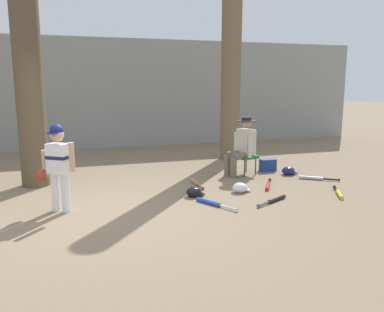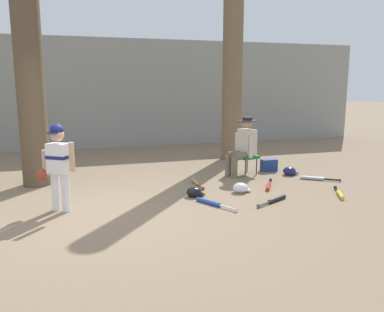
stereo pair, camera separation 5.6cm
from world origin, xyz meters
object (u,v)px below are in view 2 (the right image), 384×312
(young_ballplayer, at_px, (58,162))
(batting_helmet_black, at_px, (194,192))
(seated_spectator, at_px, (243,145))
(folding_stool, at_px, (247,157))
(batting_helmet_navy, at_px, (290,171))
(batting_helmet_white, at_px, (240,188))
(bat_yellow_trainer, at_px, (340,194))
(handbag_beside_stool, at_px, (269,165))
(bat_red_barrel, at_px, (269,186))
(bat_aluminum_silver, at_px, (315,178))
(bat_wood_tan, at_px, (196,183))
(tree_behind_spectator, at_px, (233,55))
(bat_black_composite, at_px, (275,200))
(tree_near_player, at_px, (28,52))
(bat_blue_youth, at_px, (211,203))

(young_ballplayer, xyz_separation_m, batting_helmet_black, (2.14, 0.13, -0.67))
(young_ballplayer, distance_m, seated_spectator, 3.83)
(folding_stool, bearing_deg, batting_helmet_navy, -20.90)
(batting_helmet_white, bearing_deg, bat_yellow_trainer, -24.93)
(seated_spectator, xyz_separation_m, bat_yellow_trainer, (0.93, -1.91, -0.61))
(handbag_beside_stool, height_order, bat_red_barrel, handbag_beside_stool)
(young_ballplayer, xyz_separation_m, bat_aluminum_silver, (4.77, 0.51, -0.71))
(handbag_beside_stool, distance_m, bat_wood_tan, 1.97)
(tree_behind_spectator, distance_m, bat_black_composite, 4.50)
(folding_stool, relative_size, batting_helmet_black, 1.61)
(tree_near_player, distance_m, handbag_beside_stool, 5.26)
(bat_aluminum_silver, bearing_deg, batting_helmet_black, -171.63)
(young_ballplayer, height_order, handbag_beside_stool, young_ballplayer)
(tree_behind_spectator, relative_size, young_ballplayer, 4.39)
(folding_stool, bearing_deg, bat_aluminum_silver, -38.17)
(young_ballplayer, distance_m, batting_helmet_black, 2.24)
(tree_behind_spectator, xyz_separation_m, seated_spectator, (-0.48, -1.75, -1.92))
(batting_helmet_navy, bearing_deg, bat_black_composite, -127.47)
(young_ballplayer, bearing_deg, folding_stool, 20.48)
(seated_spectator, height_order, bat_red_barrel, seated_spectator)
(seated_spectator, bearing_deg, folding_stool, 15.13)
(folding_stool, bearing_deg, tree_behind_spectator, 77.50)
(tree_near_player, xyz_separation_m, young_ballplayer, (0.44, -1.76, -1.68))
(batting_helmet_black, bearing_deg, bat_aluminum_silver, 8.37)
(bat_yellow_trainer, height_order, batting_helmet_black, batting_helmet_black)
(handbag_beside_stool, bearing_deg, bat_red_barrel, -118.23)
(bat_wood_tan, distance_m, bat_aluminum_silver, 2.38)
(batting_helmet_navy, bearing_deg, tree_behind_spectator, 102.58)
(tree_near_player, distance_m, bat_red_barrel, 4.94)
(batting_helmet_navy, bearing_deg, folding_stool, 159.10)
(tree_behind_spectator, distance_m, handbag_beside_stool, 2.90)
(tree_near_player, distance_m, tree_behind_spectator, 4.70)
(handbag_beside_stool, bearing_deg, tree_near_player, 177.13)
(young_ballplayer, height_order, folding_stool, young_ballplayer)
(seated_spectator, xyz_separation_m, batting_helmet_black, (-1.45, -1.22, -0.56))
(batting_helmet_white, bearing_deg, folding_stool, 60.93)
(bat_blue_youth, distance_m, batting_helmet_white, 0.91)
(batting_helmet_white, bearing_deg, tree_behind_spectator, 70.15)
(folding_stool, distance_m, bat_black_composite, 1.99)
(handbag_beside_stool, bearing_deg, folding_stool, -166.48)
(bat_yellow_trainer, bearing_deg, batting_helmet_white, 155.07)
(seated_spectator, bearing_deg, bat_black_composite, -98.83)
(tree_near_player, distance_m, batting_helmet_black, 3.85)
(bat_black_composite, relative_size, batting_helmet_navy, 2.16)
(bat_wood_tan, xyz_separation_m, batting_helmet_white, (0.57, -0.76, 0.05))
(bat_black_composite, xyz_separation_m, batting_helmet_white, (-0.30, 0.69, 0.05))
(bat_yellow_trainer, height_order, bat_black_composite, same)
(folding_stool, height_order, bat_wood_tan, folding_stool)
(folding_stool, relative_size, bat_blue_youth, 0.65)
(bat_black_composite, height_order, batting_helmet_white, batting_helmet_white)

